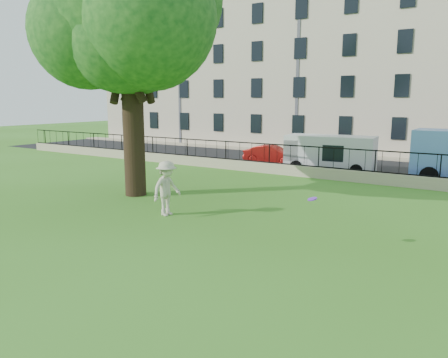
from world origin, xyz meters
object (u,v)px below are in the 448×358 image
Objects in this scene: man at (167,188)px; frisbee at (312,199)px; tree at (128,12)px; white_van at (330,154)px; red_sedan at (272,155)px.

frisbee is at bearing -91.01° from man.
tree is 13.86m from white_van.
tree is 7.98m from man.
red_sedan is at bearing 120.54° from frisbee.
tree reaches higher than white_van.
tree is 42.81× the size of frisbee.
frisbee is 0.05× the size of white_van.
frisbee is (9.46, -2.54, -6.40)m from tree.
frisbee is at bearing -155.14° from red_sedan.
white_van is (4.29, -0.98, 0.45)m from red_sedan.
frisbee is 0.07× the size of red_sedan.
tree reaches higher than man.
tree is 13.93m from red_sedan.
man is 12.99m from white_van.
red_sedan is 4.42m from white_van.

